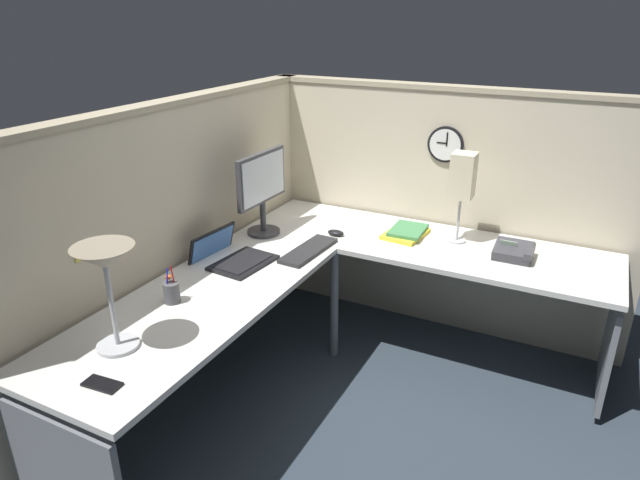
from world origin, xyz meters
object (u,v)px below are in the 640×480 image
(pen_cup, at_px, (172,292))
(monitor, at_px, (262,187))
(computer_mouse, at_px, (336,233))
(laptop, at_px, (229,256))
(book_stack, at_px, (406,232))
(office_phone, at_px, (515,252))
(wall_clock, at_px, (446,144))
(desk_lamp_dome, at_px, (105,266))
(keyboard, at_px, (309,250))
(cell_phone, at_px, (102,384))
(desk_lamp_paper, at_px, (463,178))

(pen_cup, bearing_deg, monitor, 4.88)
(computer_mouse, relative_size, pen_cup, 0.58)
(laptop, height_order, book_stack, laptop)
(office_phone, xyz_separation_m, wall_clock, (0.35, 0.52, 0.47))
(computer_mouse, bearing_deg, desk_lamp_dome, 169.55)
(book_stack, bearing_deg, office_phone, -94.28)
(keyboard, height_order, computer_mouse, computer_mouse)
(keyboard, xyz_separation_m, wall_clock, (0.79, -0.53, 0.50))
(office_phone, distance_m, book_stack, 0.64)
(laptop, relative_size, cell_phone, 2.85)
(office_phone, height_order, desk_lamp_paper, desk_lamp_paper)
(laptop, height_order, pen_cup, pen_cup)
(cell_phone, bearing_deg, office_phone, -37.09)
(laptop, height_order, wall_clock, wall_clock)
(desk_lamp_dome, distance_m, office_phone, 2.10)
(laptop, xyz_separation_m, cell_phone, (-1.11, -0.22, -0.02))
(monitor, bearing_deg, desk_lamp_paper, -69.36)
(pen_cup, distance_m, cell_phone, 0.64)
(office_phone, bearing_deg, computer_mouse, 98.02)
(monitor, distance_m, desk_lamp_paper, 1.16)
(laptop, bearing_deg, cell_phone, -168.58)
(pen_cup, bearing_deg, cell_phone, -162.67)
(monitor, distance_m, pen_cup, 0.96)
(monitor, xyz_separation_m, desk_lamp_dome, (-1.32, -0.13, 0.07))
(desk_lamp_paper, bearing_deg, office_phone, -105.86)
(desk_lamp_dome, bearing_deg, keyboard, -11.65)
(desk_lamp_paper, bearing_deg, pen_cup, 143.10)
(desk_lamp_dome, xyz_separation_m, book_stack, (1.68, -0.66, -0.34))
(monitor, relative_size, desk_lamp_paper, 0.94)
(desk_lamp_paper, xyz_separation_m, wall_clock, (0.26, 0.18, 0.12))
(computer_mouse, xyz_separation_m, desk_lamp_dome, (-1.49, 0.27, 0.35))
(office_phone, bearing_deg, desk_lamp_paper, 74.14)
(book_stack, bearing_deg, pen_cup, 151.08)
(monitor, xyz_separation_m, wall_clock, (0.66, -0.90, 0.21))
(desk_lamp_paper, bearing_deg, computer_mouse, 109.67)
(pen_cup, bearing_deg, office_phone, -47.41)
(cell_phone, distance_m, book_stack, 1.96)
(pen_cup, height_order, cell_phone, pen_cup)
(desk_lamp_dome, distance_m, wall_clock, 2.13)
(cell_phone, height_order, office_phone, office_phone)
(wall_clock, bearing_deg, desk_lamp_paper, -145.28)
(desk_lamp_dome, relative_size, cell_phone, 3.09)
(laptop, xyz_separation_m, office_phone, (0.73, -1.38, 0.01))
(wall_clock, bearing_deg, computer_mouse, 135.01)
(monitor, xyz_separation_m, pen_cup, (-0.93, -0.08, -0.24))
(desk_lamp_dome, relative_size, pen_cup, 2.47)
(laptop, bearing_deg, desk_lamp_paper, -51.47)
(desk_lamp_paper, distance_m, wall_clock, 0.33)
(cell_phone, relative_size, book_stack, 0.48)
(laptop, height_order, cell_phone, laptop)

